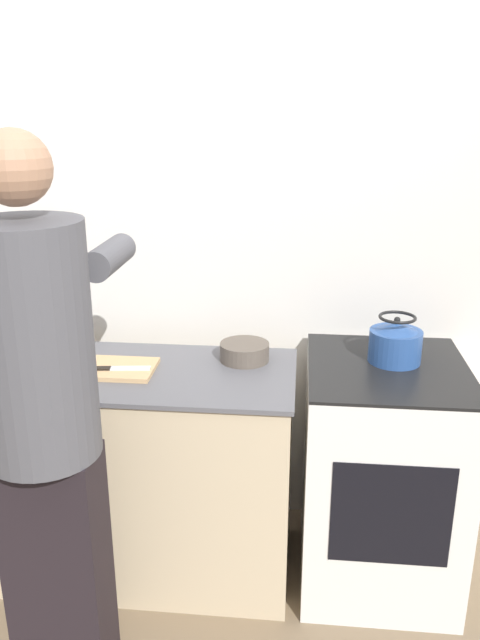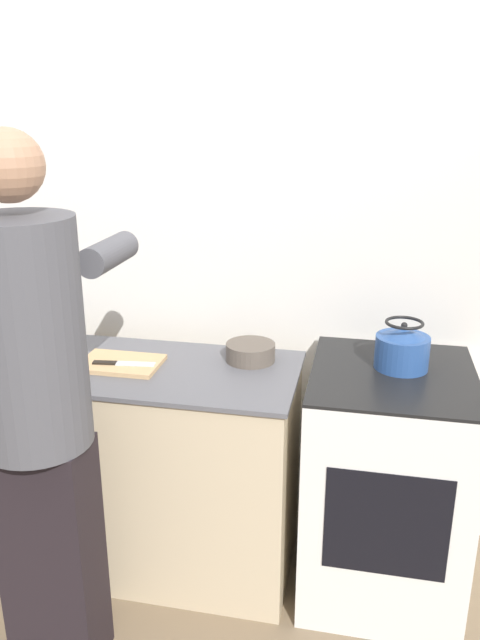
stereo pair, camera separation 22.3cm
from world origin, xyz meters
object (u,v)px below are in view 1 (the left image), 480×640
Objects in this scene: oven at (380,473)px; bowl_prep at (245,352)px; person at (43,413)px; cutting_board at (114,368)px; kettle at (395,342)px; knife at (116,368)px.

oven is 4.72× the size of bowl_prep.
oven is at bearing 28.44° from person.
cutting_board is 1.09m from kettle.
oven is 0.55m from kettle.
kettle is (1.07, 0.15, 0.09)m from knife.
oven is 2.97× the size of cutting_board.
cutting_board is 0.03m from knife.
person is 7.34× the size of knife.
person is 0.89m from bowl_prep.
bowl_prep is at bearing 17.67° from cutting_board.
knife is 1.25× the size of bowl_prep.
person is 9.18× the size of bowl_prep.
cutting_board is at bearing -176.45° from oven.
bowl_prep reaches higher than cutting_board.
bowl_prep reaches higher than oven.
cutting_board is at bearing 116.67° from knife.
kettle reaches higher than bowl_prep.
person is at bearing -150.03° from kettle.
knife is (0.02, -0.03, 0.01)m from cutting_board.
person reaches higher than oven.
bowl_prep is at bearing 14.38° from knife.
kettle is at bearing -3.69° from bowl_prep.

